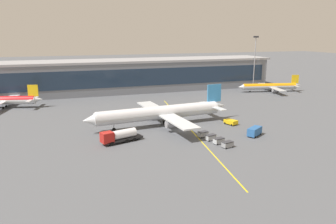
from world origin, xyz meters
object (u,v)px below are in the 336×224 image
at_px(crew_van, 255,131).
at_px(commuter_jet_far, 270,86).
at_px(pushback_tug, 231,122).
at_px(baggage_cart_0, 228,144).
at_px(main_airliner, 160,113).
at_px(commuter_jet_near, 0,100).
at_px(baggage_cart_2, 211,137).
at_px(fuel_tanker, 119,136).
at_px(baggage_cart_1, 219,141).
at_px(baggage_cart_3, 203,134).

distance_m(crew_van, commuter_jet_far, 71.91).
height_order(pushback_tug, baggage_cart_0, baggage_cart_0).
relative_size(pushback_tug, commuter_jet_far, 0.14).
relative_size(main_airliner, commuter_jet_near, 1.49).
height_order(main_airliner, baggage_cart_0, main_airliner).
bearing_deg(baggage_cart_2, crew_van, -1.89).
distance_m(fuel_tanker, baggage_cart_1, 24.64).
distance_m(fuel_tanker, commuter_jet_near, 62.41).
relative_size(pushback_tug, commuter_jet_near, 0.14).
distance_m(main_airliner, baggage_cart_0, 25.21).
xyz_separation_m(pushback_tug, baggage_cart_0, (-10.93, -17.76, -0.07)).
distance_m(crew_van, commuter_jet_near, 90.30).
relative_size(baggage_cart_3, commuter_jet_near, 0.10).
xyz_separation_m(crew_van, baggage_cart_0, (-11.35, -5.83, -0.53)).
relative_size(pushback_tug, baggage_cart_3, 1.49).
relative_size(fuel_tanker, baggage_cart_0, 3.79).
relative_size(main_airliner, baggage_cart_1, 15.38).
bearing_deg(main_airliner, baggage_cart_1, -66.56).
height_order(crew_van, commuter_jet_near, commuter_jet_near).
distance_m(main_airliner, crew_van, 27.16).
distance_m(fuel_tanker, commuter_jet_far, 94.50).
xyz_separation_m(fuel_tanker, baggage_cart_1, (23.01, -8.76, -0.96)).
bearing_deg(baggage_cart_3, main_airliner, 117.97).
height_order(crew_van, baggage_cart_3, crew_van).
bearing_deg(pushback_tug, main_airliner, 165.06).
bearing_deg(baggage_cart_3, commuter_jet_near, 135.10).
distance_m(crew_van, baggage_cart_2, 12.74).
height_order(baggage_cart_0, commuter_jet_far, commuter_jet_far).
relative_size(baggage_cart_1, commuter_jet_far, 0.10).
xyz_separation_m(fuel_tanker, crew_van, (35.05, -6.05, -0.43)).
height_order(commuter_jet_far, commuter_jet_near, commuter_jet_near).
bearing_deg(baggage_cart_0, commuter_jet_far, 47.49).
height_order(fuel_tanker, baggage_cart_2, fuel_tanker).
bearing_deg(commuter_jet_near, commuter_jet_far, -1.37).
bearing_deg(baggage_cart_1, fuel_tanker, 159.17).
bearing_deg(baggage_cart_1, commuter_jet_far, 45.66).
distance_m(baggage_cart_2, commuter_jet_near, 80.76).
relative_size(baggage_cart_0, baggage_cart_1, 1.00).
bearing_deg(fuel_tanker, baggage_cart_2, -14.15).
distance_m(crew_van, baggage_cart_0, 12.78).
bearing_deg(fuel_tanker, baggage_cart_3, -6.60).
bearing_deg(baggage_cart_2, baggage_cart_3, 102.30).
distance_m(main_airliner, baggage_cart_2, 19.00).
relative_size(crew_van, baggage_cart_3, 1.83).
height_order(main_airliner, commuter_jet_near, main_airliner).
xyz_separation_m(fuel_tanker, commuter_jet_far, (80.28, 49.84, 0.86)).
distance_m(pushback_tug, baggage_cart_2, 16.84).
xyz_separation_m(fuel_tanker, baggage_cart_2, (22.33, -5.63, -0.96)).
bearing_deg(baggage_cart_2, commuter_jet_near, 133.87).
xyz_separation_m(main_airliner, baggage_cart_0, (9.37, -23.18, -3.21)).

